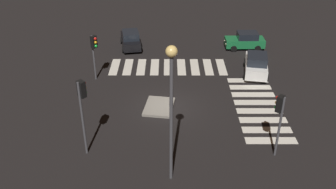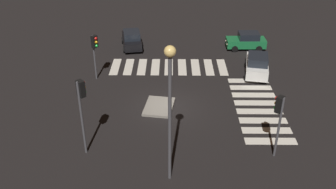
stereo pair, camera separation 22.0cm
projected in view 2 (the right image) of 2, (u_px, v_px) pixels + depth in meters
name	position (u px, v px, depth m)	size (l,w,h in m)	color
ground_plane	(168.00, 107.00, 27.06)	(80.00, 80.00, 0.00)	black
traffic_island	(159.00, 107.00, 26.89)	(2.86, 2.31, 0.18)	gray
car_black	(132.00, 39.00, 36.10)	(4.02, 2.30, 1.67)	black
car_white	(257.00, 65.00, 31.11)	(4.26, 2.46, 1.77)	silver
car_green	(246.00, 41.00, 35.86)	(1.79, 3.73, 1.61)	#196B38
traffic_light_west	(82.00, 100.00, 20.90)	(0.53, 0.54, 4.72)	#47474C
traffic_light_south	(279.00, 112.00, 20.93)	(0.54, 0.53, 3.92)	#47474C
traffic_light_north	(95.00, 47.00, 29.37)	(0.54, 0.53, 3.73)	#47474C
street_lamp	(170.00, 94.00, 18.06)	(0.56, 0.56, 7.71)	#47474C
crosswalk_near	(258.00, 107.00, 27.00)	(8.75, 3.20, 0.02)	silver
crosswalk_side	(169.00, 67.00, 32.72)	(3.20, 9.90, 0.02)	silver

